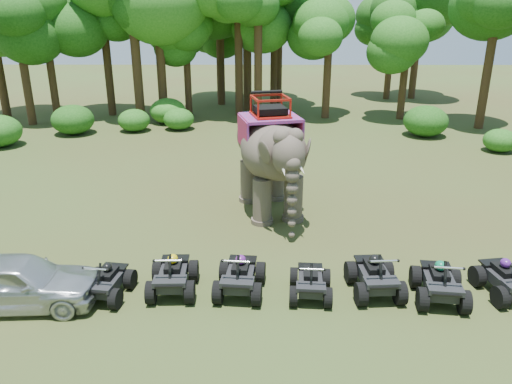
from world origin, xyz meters
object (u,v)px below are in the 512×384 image
at_px(atv_2, 240,271).
at_px(atv_5, 440,278).
at_px(atv_4, 375,271).
at_px(atv_1, 173,270).
at_px(atv_0, 106,277).
at_px(atv_3, 311,277).
at_px(parked_car, 17,281).
at_px(elephant, 270,154).
at_px(atv_6, 507,274).

distance_m(atv_2, atv_5, 5.41).
bearing_deg(atv_4, atv_1, 175.82).
height_order(atv_0, atv_3, atv_0).
distance_m(parked_car, atv_5, 11.25).
relative_size(atv_2, atv_5, 0.99).
distance_m(atv_4, atv_5, 1.71).
distance_m(elephant, atv_5, 7.88).
distance_m(parked_car, atv_4, 9.59).
xyz_separation_m(atv_3, atv_5, (3.47, -0.14, 0.09)).
bearing_deg(atv_2, atv_5, 1.93).
relative_size(atv_0, atv_1, 0.89).
xyz_separation_m(atv_0, atv_3, (5.57, 0.06, -0.01)).
distance_m(atv_3, atv_5, 3.47).
height_order(parked_car, atv_5, parked_car).
distance_m(atv_2, atv_4, 3.73).
distance_m(atv_0, atv_3, 5.57).
xyz_separation_m(elephant, atv_4, (2.78, -5.97, -1.59)).
height_order(elephant, parked_car, elephant).
bearing_deg(atv_4, atv_2, 176.31).
xyz_separation_m(atv_1, atv_3, (3.80, -0.22, -0.08)).
relative_size(atv_3, atv_4, 0.86).
relative_size(atv_0, atv_3, 1.02).
distance_m(parked_car, atv_3, 7.79).
height_order(parked_car, atv_0, parked_car).
distance_m(atv_1, atv_4, 5.59).
height_order(atv_0, atv_2, atv_2).
height_order(elephant, atv_6, elephant).
bearing_deg(atv_1, parked_car, -171.50).
relative_size(atv_1, atv_2, 0.99).
xyz_separation_m(parked_car, atv_1, (3.97, 0.73, -0.07)).
bearing_deg(atv_4, atv_3, -177.81).
bearing_deg(parked_car, atv_6, -90.41).
distance_m(parked_car, atv_0, 2.25).
distance_m(atv_3, atv_6, 5.38).
xyz_separation_m(atv_4, atv_5, (1.67, -0.33, -0.00)).
relative_size(atv_1, atv_3, 1.14).
bearing_deg(atv_1, elephant, 62.76).
height_order(atv_1, atv_6, atv_1).
xyz_separation_m(elephant, atv_5, (4.46, -6.30, -1.59)).
height_order(atv_3, atv_6, atv_6).
distance_m(parked_car, atv_6, 13.17).
height_order(elephant, atv_4, elephant).
bearing_deg(atv_5, atv_4, 175.92).
height_order(atv_0, atv_6, atv_6).
xyz_separation_m(atv_5, atv_6, (1.91, 0.25, -0.03)).
xyz_separation_m(parked_car, atv_4, (9.57, 0.71, -0.05)).
xyz_separation_m(atv_2, atv_5, (5.40, -0.32, 0.01)).
height_order(atv_0, atv_1, atv_1).
xyz_separation_m(elephant, parked_car, (-6.78, -6.67, -1.54)).
height_order(atv_3, atv_4, atv_4).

